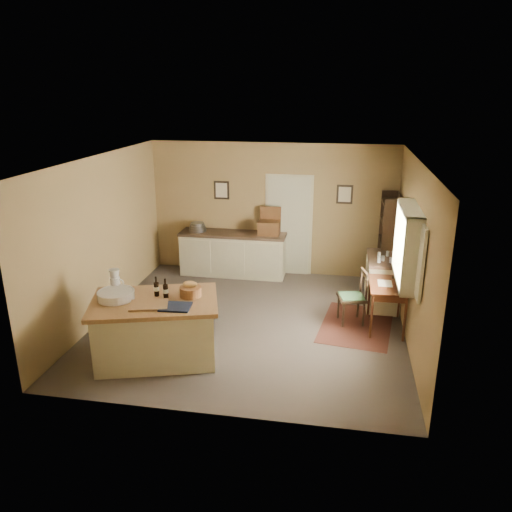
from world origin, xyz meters
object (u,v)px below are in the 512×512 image
Objects in this scene: desk_chair at (352,298)px; shelving_unit at (390,243)px; right_cabinet at (383,281)px; sideboard at (234,252)px; writing_desk at (388,289)px; work_island at (156,327)px.

shelving_unit reaches higher than desk_chair.
right_cabinet is at bearing -100.46° from shelving_unit.
shelving_unit is at bearing 52.62° from desk_chair.
desk_chair is 0.48× the size of shelving_unit.
shelving_unit reaches higher than right_cabinet.
sideboard is 2.30× the size of writing_desk.
shelving_unit is at bearing 85.07° from writing_desk.
work_island reaches higher than right_cabinet.
work_island is at bearing -143.14° from right_cabinet.
right_cabinet is (3.31, 2.48, -0.02)m from work_island.
right_cabinet reaches higher than writing_desk.
desk_chair is 0.86× the size of right_cabinet.
right_cabinet is at bearing 20.57° from work_island.
shelving_unit reaches higher than sideboard.
writing_desk is at bearing -89.99° from right_cabinet.
right_cabinet is at bearing 90.01° from writing_desk.
desk_chair is at bearing 14.51° from work_island.
sideboard is 3.14m from shelving_unit.
right_cabinet is at bearing -19.79° from sideboard.
sideboard is 2.10× the size of right_cabinet.
desk_chair is (2.76, 1.64, -0.04)m from work_island.
writing_desk is at bearing 8.97° from work_island.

